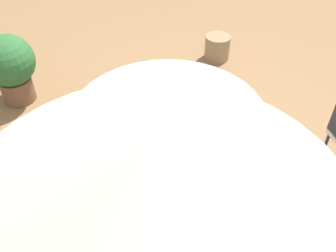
# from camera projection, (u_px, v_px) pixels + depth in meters

# --- Properties ---
(ground_plane) EXTENTS (16.00, 16.00, 0.00)m
(ground_plane) POSITION_uv_depth(u_px,v_px,m) (168.00, 146.00, 4.91)
(ground_plane) COLOR olive
(round_bed) EXTENTS (2.47, 2.47, 0.59)m
(round_bed) POSITION_uv_depth(u_px,v_px,m) (168.00, 129.00, 4.71)
(round_bed) COLOR navy
(round_bed) RESTS_ON ground_plane
(throw_pillow_0) EXTENTS (0.53, 0.31, 0.15)m
(throw_pillow_0) POSITION_uv_depth(u_px,v_px,m) (136.00, 161.00, 3.81)
(throw_pillow_0) COLOR white
(throw_pillow_0) RESTS_ON round_bed
(throw_pillow_1) EXTENTS (0.50, 0.30, 0.17)m
(throw_pillow_1) POSITION_uv_depth(u_px,v_px,m) (166.00, 164.00, 3.76)
(throw_pillow_1) COLOR beige
(throw_pillow_1) RESTS_ON round_bed
(throw_pillow_2) EXTENTS (0.51, 0.31, 0.16)m
(throw_pillow_2) POSITION_uv_depth(u_px,v_px,m) (195.00, 158.00, 3.83)
(throw_pillow_2) COLOR beige
(throw_pillow_2) RESTS_ON round_bed
(throw_pillow_3) EXTENTS (0.43, 0.32, 0.16)m
(throw_pillow_3) POSITION_uv_depth(u_px,v_px,m) (221.00, 150.00, 3.92)
(throw_pillow_3) COLOR beige
(throw_pillow_3) RESTS_ON round_bed
(throw_pillow_4) EXTENTS (0.53, 0.36, 0.20)m
(throw_pillow_4) POSITION_uv_depth(u_px,v_px,m) (239.00, 134.00, 4.08)
(throw_pillow_4) COLOR silver
(throw_pillow_4) RESTS_ON round_bed
(patio_umbrella) EXTENTS (1.90, 1.90, 2.45)m
(patio_umbrella) POSITION_uv_depth(u_px,v_px,m) (152.00, 179.00, 1.56)
(patio_umbrella) COLOR #262628
(patio_umbrella) RESTS_ON ground_plane
(planter) EXTENTS (0.75, 0.75, 1.06)m
(planter) POSITION_uv_depth(u_px,v_px,m) (10.00, 66.00, 5.28)
(planter) COLOR brown
(planter) RESTS_ON ground_plane
(side_table) EXTENTS (0.44, 0.44, 0.43)m
(side_table) POSITION_uv_depth(u_px,v_px,m) (217.00, 47.00, 6.44)
(side_table) COLOR #997A56
(side_table) RESTS_ON ground_plane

